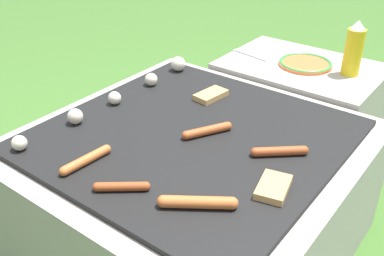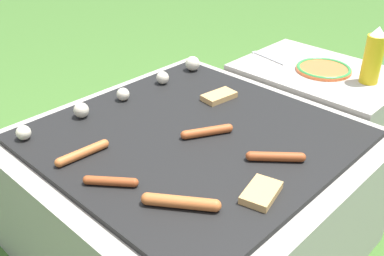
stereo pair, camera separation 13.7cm
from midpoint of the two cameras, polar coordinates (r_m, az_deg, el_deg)
ground_plane at (r=1.66m, az=2.44°, el=-14.37°), size 14.00×14.00×0.00m
grill at (r=1.51m, az=2.62°, el=-8.27°), size 0.97×0.97×0.45m
side_ledge at (r=2.01m, az=17.00°, el=1.05°), size 0.46×0.64×0.45m
sausage_front_center at (r=1.09m, az=2.22°, el=-9.51°), size 0.13×0.17×0.03m
sausage_back_center at (r=1.29m, az=-10.80°, el=-3.22°), size 0.17×0.04×0.03m
sausage_front_right at (r=1.28m, az=13.62°, el=-3.66°), size 0.12×0.13×0.03m
sausage_front_left at (r=1.37m, az=4.79°, el=-0.52°), size 0.15×0.09×0.03m
sausage_back_right at (r=1.16m, az=-7.00°, el=-6.85°), size 0.10×0.12×0.02m
bread_slice_left at (r=1.59m, az=5.92°, el=3.98°), size 0.13×0.08×0.02m
bread_slice_center at (r=1.15m, az=12.22°, el=-8.14°), size 0.13×0.10×0.02m
mushroom_row at (r=1.62m, az=-4.83°, el=5.04°), size 0.79×0.06×0.06m
plate_colorful at (r=1.91m, az=18.38°, el=7.09°), size 0.22×0.22×0.02m
condiment_bottle at (r=1.84m, az=24.07°, el=8.25°), size 0.07×0.07×0.22m
fork_utensil at (r=1.99m, az=11.40°, el=8.75°), size 0.05×0.18×0.01m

